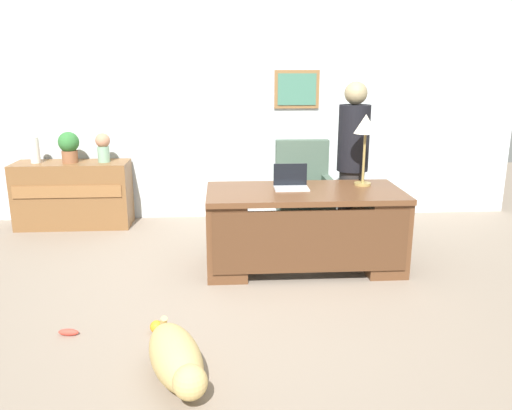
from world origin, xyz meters
name	(u,v)px	position (x,y,z in m)	size (l,w,h in m)	color
ground_plane	(251,303)	(0.00, 0.00, 0.00)	(12.00, 12.00, 0.00)	gray
back_wall	(239,110)	(0.00, 2.60, 1.35)	(7.00, 0.16, 2.70)	silver
desk	(304,226)	(0.55, 0.73, 0.41)	(1.83, 0.86, 0.76)	brown
credenza	(74,194)	(-2.00, 2.25, 0.39)	(1.33, 0.50, 0.78)	brown
armchair	(303,194)	(0.69, 1.74, 0.48)	(0.60, 0.59, 1.07)	#475B4C
person_standing	(352,164)	(1.13, 1.32, 0.90)	(0.32, 0.32, 1.73)	#262323
dog_lying	(177,359)	(-0.51, -1.06, 0.15)	(0.51, 0.84, 0.30)	tan
laptop	(291,182)	(0.43, 0.86, 0.82)	(0.32, 0.22, 0.22)	#B2B5BA
desk_lamp	(366,129)	(1.14, 0.94, 1.30)	(0.22, 0.22, 0.68)	#9E8447
vase_with_flowers	(103,146)	(-1.61, 2.25, 0.97)	(0.17, 0.17, 0.34)	#84B191
vase_empty	(35,150)	(-2.40, 2.25, 0.93)	(0.11, 0.11, 0.30)	silver
potted_plant	(69,146)	(-2.00, 2.25, 0.98)	(0.24, 0.24, 0.36)	brown
dog_toy_ball	(156,327)	(-0.71, -0.45, 0.05)	(0.09, 0.09, 0.09)	orange
dog_toy_bone	(68,332)	(-1.34, -0.45, 0.03)	(0.15, 0.05, 0.05)	#E53F33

